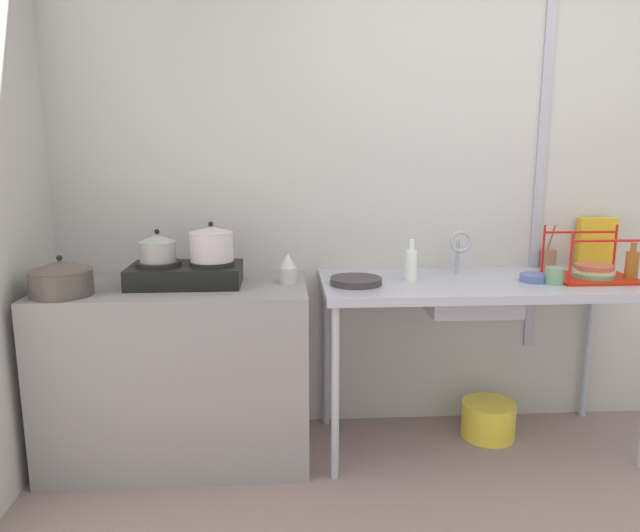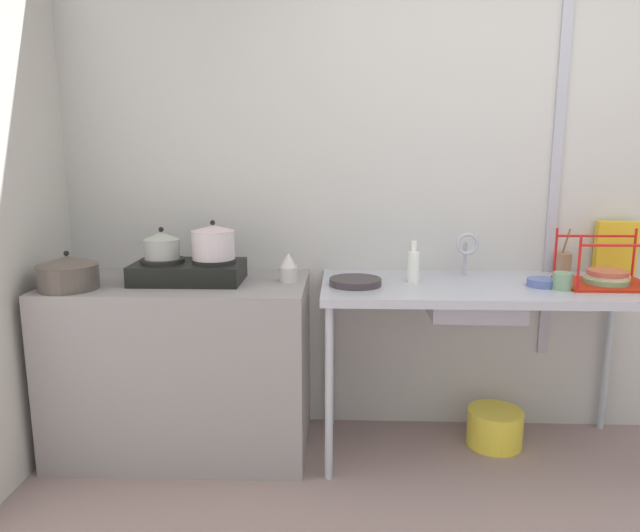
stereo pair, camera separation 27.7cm
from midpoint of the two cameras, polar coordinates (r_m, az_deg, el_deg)
wall_back at (r=3.27m, az=16.22°, el=8.89°), size 5.58×0.10×2.72m
wall_metal_strip at (r=3.25m, az=18.43°, el=11.16°), size 0.05×0.01×2.18m
counter_concrete at (r=2.97m, az=-16.07°, el=-9.77°), size 1.21×0.62×0.85m
counter_sink at (r=2.91m, az=12.55°, el=-2.59°), size 1.52×0.62×0.85m
stove at (r=2.83m, az=-15.59°, el=-0.75°), size 0.51×0.31×0.11m
pot_on_left_burner at (r=2.84m, az=-18.14°, el=1.66°), size 0.17×0.17×0.15m
pot_on_right_burner at (r=2.78m, az=-13.27°, el=2.09°), size 0.20×0.20×0.18m
pot_beside_stove at (r=2.82m, az=-26.37°, el=-1.06°), size 0.27×0.27×0.18m
percolator at (r=2.79m, az=-5.95°, el=-0.27°), size 0.09×0.09×0.14m
sink_basin at (r=2.89m, az=11.65°, el=-2.89°), size 0.42×0.32×0.15m
faucet at (r=3.00m, az=10.84°, el=1.96°), size 0.11×0.07×0.22m
frying_pan at (r=2.74m, az=0.63°, el=-1.49°), size 0.24×0.24×0.03m
dish_rack at (r=3.09m, az=22.61°, el=-0.56°), size 0.39×0.31×0.25m
cup_by_rack at (r=2.91m, az=19.26°, el=-0.93°), size 0.09×0.09×0.08m
small_bowl_on_drainboard at (r=2.94m, az=17.49°, el=-1.11°), size 0.13×0.13×0.04m
bottle_by_sink at (r=2.84m, az=6.07°, el=0.19°), size 0.06×0.06×0.20m
bottle_by_rack at (r=3.12m, az=25.73°, el=0.07°), size 0.06×0.06×0.19m
cereal_box at (r=3.37m, az=23.04°, el=2.04°), size 0.20×0.08×0.27m
utensil_jar at (r=3.27m, az=19.00°, el=0.68°), size 0.08×0.08×0.24m
bucket_on_floor at (r=3.23m, az=13.55°, el=-14.27°), size 0.27×0.27×0.18m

